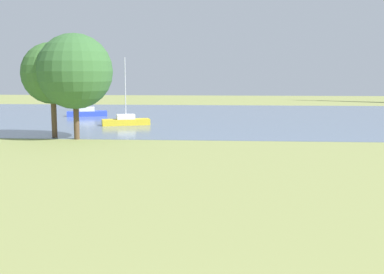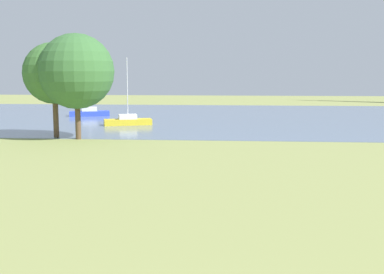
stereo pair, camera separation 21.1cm
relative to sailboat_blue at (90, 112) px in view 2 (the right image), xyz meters
name	(u,v)px [view 2 (the right image)]	position (x,y,z in m)	size (l,w,h in m)	color
ground_plane	(209,159)	(15.98, -27.74, -0.46)	(160.00, 160.00, 0.00)	#8C9351
water_surface	(220,117)	(15.98, 0.26, -0.45)	(140.00, 40.00, 0.02)	slate
sailboat_blue	(90,112)	(0.00, 0.00, 0.00)	(5.03, 2.79, 6.76)	blue
sailboat_yellow	(128,121)	(6.85, -9.43, 0.00)	(5.03, 2.93, 6.82)	yellow
tree_west_near	(54,73)	(2.89, -18.87, 4.82)	(5.01, 5.01, 7.80)	brown
tree_west_far	(76,71)	(5.04, -19.72, 4.97)	(6.00, 6.00, 8.45)	brown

